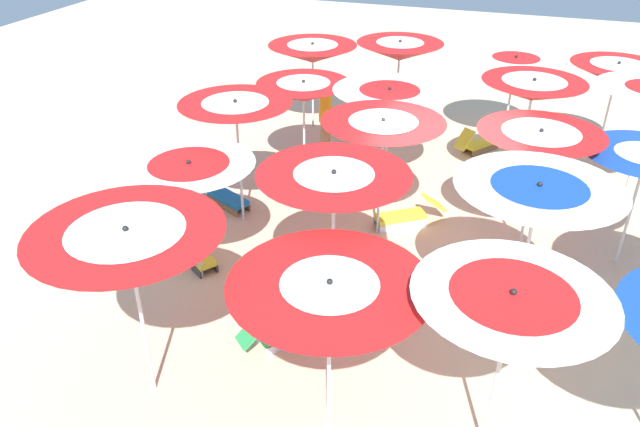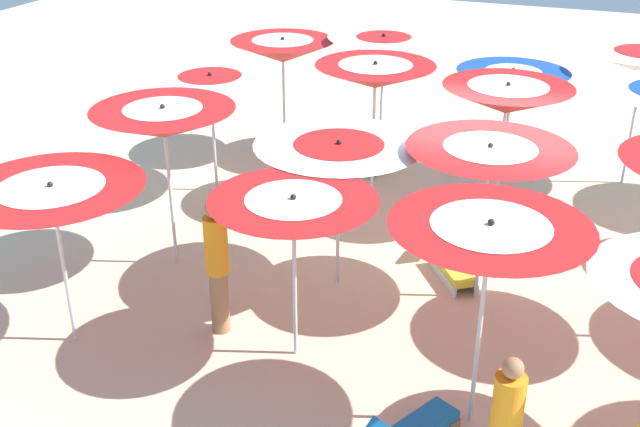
% 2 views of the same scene
% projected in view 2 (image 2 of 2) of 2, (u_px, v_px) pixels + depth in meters
% --- Properties ---
extents(ground, '(39.87, 39.87, 0.04)m').
position_uv_depth(ground, '(484.00, 260.00, 11.91)').
color(ground, beige).
extents(beach_umbrella_2, '(1.98, 1.98, 2.16)m').
position_uv_depth(beach_umbrella_2, '(512.00, 80.00, 13.72)').
color(beach_umbrella_2, silver).
rests_on(beach_umbrella_2, ground).
extents(beach_umbrella_3, '(2.12, 2.12, 2.49)m').
position_uv_depth(beach_umbrella_3, '(384.00, 46.00, 14.63)').
color(beach_umbrella_3, silver).
rests_on(beach_umbrella_3, ground).
extents(beach_umbrella_4, '(2.01, 2.01, 2.36)m').
position_uv_depth(beach_umbrella_4, '(283.00, 51.00, 14.92)').
color(beach_umbrella_4, silver).
rests_on(beach_umbrella_4, ground).
extents(beach_umbrella_7, '(2.05, 2.05, 2.37)m').
position_uv_depth(beach_umbrella_7, '(507.00, 99.00, 12.23)').
color(beach_umbrella_7, silver).
rests_on(beach_umbrella_7, ground).
extents(beach_umbrella_8, '(1.97, 1.97, 2.55)m').
position_uv_depth(beach_umbrella_8, '(375.00, 76.00, 12.64)').
color(beach_umbrella_8, silver).
rests_on(beach_umbrella_8, ground).
extents(beach_umbrella_9, '(2.25, 2.25, 2.20)m').
position_uv_depth(beach_umbrella_9, '(210.00, 86.00, 13.33)').
color(beach_umbrella_9, silver).
rests_on(beach_umbrella_9, ground).
extents(beach_umbrella_12, '(2.17, 2.17, 2.30)m').
position_uv_depth(beach_umbrella_12, '(489.00, 160.00, 10.02)').
color(beach_umbrella_12, silver).
rests_on(beach_umbrella_12, ground).
extents(beach_umbrella_13, '(2.29, 2.29, 2.20)m').
position_uv_depth(beach_umbrella_13, '(339.00, 155.00, 10.41)').
color(beach_umbrella_13, silver).
rests_on(beach_umbrella_13, ground).
extents(beach_umbrella_14, '(2.02, 2.02, 2.50)m').
position_uv_depth(beach_umbrella_14, '(164.00, 122.00, 10.80)').
color(beach_umbrella_14, silver).
rests_on(beach_umbrella_14, ground).
extents(beach_umbrella_17, '(2.03, 2.03, 2.49)m').
position_uv_depth(beach_umbrella_17, '(489.00, 241.00, 7.65)').
color(beach_umbrella_17, silver).
rests_on(beach_umbrella_17, ground).
extents(beach_umbrella_18, '(1.97, 1.97, 2.19)m').
position_uv_depth(beach_umbrella_18, '(294.00, 215.00, 8.89)').
color(beach_umbrella_18, silver).
rests_on(beach_umbrella_18, ground).
extents(beach_umbrella_19, '(2.20, 2.20, 2.22)m').
position_uv_depth(beach_umbrella_19, '(53.00, 203.00, 9.14)').
color(beach_umbrella_19, silver).
rests_on(beach_umbrella_19, ground).
extents(lounger_0, '(0.44, 1.30, 0.63)m').
position_uv_depth(lounger_0, '(376.00, 159.00, 14.99)').
color(lounger_0, '#333338').
rests_on(lounger_0, ground).
extents(lounger_1, '(1.19, 0.98, 0.66)m').
position_uv_depth(lounger_1, '(240.00, 197.00, 13.38)').
color(lounger_1, olive).
rests_on(lounger_1, ground).
extents(lounger_2, '(1.08, 1.34, 0.56)m').
position_uv_depth(lounger_2, '(451.00, 264.00, 11.36)').
color(lounger_2, silver).
rests_on(lounger_2, ground).
extents(beachgoer_0, '(0.30, 0.30, 1.88)m').
position_uv_depth(beachgoer_0, '(217.00, 263.00, 9.76)').
color(beachgoer_0, '#A3704C').
rests_on(beachgoer_0, ground).
extents(beachgoer_1, '(0.30, 0.30, 1.61)m').
position_uv_depth(beachgoer_1, '(505.00, 426.00, 7.31)').
color(beachgoer_1, '#A3704C').
rests_on(beachgoer_1, ground).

